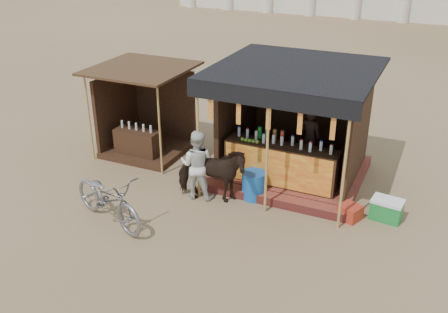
% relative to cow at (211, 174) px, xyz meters
% --- Properties ---
extents(ground, '(120.00, 120.00, 0.00)m').
position_rel_cow_xyz_m(ground, '(0.25, -1.47, -0.67)').
color(ground, '#846B4C').
rests_on(ground, ground).
extents(main_stall, '(3.60, 3.61, 2.78)m').
position_rel_cow_xyz_m(main_stall, '(1.27, 1.89, 0.35)').
color(main_stall, '#943830').
rests_on(main_stall, ground).
extents(secondary_stall, '(2.40, 2.40, 2.38)m').
position_rel_cow_xyz_m(secondary_stall, '(-2.92, 1.77, 0.18)').
color(secondary_stall, '#3D2516').
rests_on(secondary_stall, ground).
extents(cow, '(1.72, 1.07, 1.35)m').
position_rel_cow_xyz_m(cow, '(0.00, 0.00, 0.00)').
color(cow, black).
rests_on(cow, ground).
extents(motorbike, '(2.29, 1.42, 1.13)m').
position_rel_cow_xyz_m(motorbike, '(-1.55, -1.68, -0.11)').
color(motorbike, gray).
rests_on(motorbike, ground).
extents(bystander, '(0.87, 0.73, 1.62)m').
position_rel_cow_xyz_m(bystander, '(-0.38, 0.06, 0.13)').
color(bystander, silver).
rests_on(bystander, ground).
extents(blue_barrel, '(0.71, 0.71, 0.64)m').
position_rel_cow_xyz_m(blue_barrel, '(0.81, 0.53, -0.35)').
color(blue_barrel, '#1654A7').
rests_on(blue_barrel, ground).
extents(red_crate, '(0.54, 0.53, 0.32)m').
position_rel_cow_xyz_m(red_crate, '(3.00, 0.53, -0.51)').
color(red_crate, '#9E2C1A').
rests_on(red_crate, ground).
extents(cooler, '(0.69, 0.51, 0.46)m').
position_rel_cow_xyz_m(cooler, '(3.69, 0.85, -0.44)').
color(cooler, '#1C7E33').
rests_on(cooler, ground).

